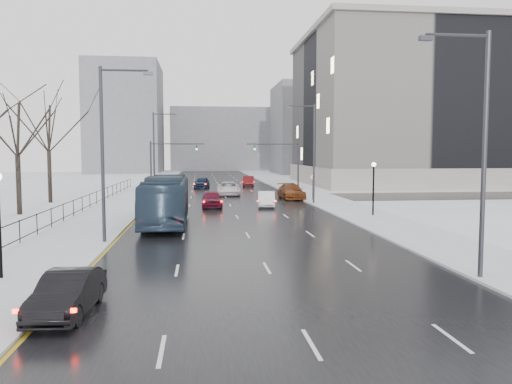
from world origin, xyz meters
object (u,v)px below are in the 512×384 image
object	(u,v)px
sedan_left_near	(67,293)
sedan_center_far	(202,183)
mast_signal_right	(289,162)
sedan_right_near	(267,199)
sedan_right_distant	(248,181)
mast_signal_left	(161,162)
bus	(166,200)
sedan_right_cross	(228,189)
tree_park_d	(20,216)
lamppost_r_mid	(374,181)
no_uturn_sign	(313,180)
streetlight_r_near	(479,143)
streetlight_r_mid	(312,149)
sedan_right_far	(291,191)
tree_park_e	(51,204)
sedan_center_near	(212,199)
streetlight_l_far	(156,149)
streetlight_l_near	(106,145)

from	to	relation	value
sedan_left_near	sedan_center_far	xyz separation A→B (m)	(4.55, 56.75, 0.12)
mast_signal_right	sedan_right_near	bearing A→B (deg)	-111.86
sedan_left_near	sedan_right_distant	size ratio (longest dim) A/B	0.88
mast_signal_left	bus	distance (m)	20.55
sedan_right_cross	mast_signal_left	bearing A→B (deg)	-154.28
tree_park_d	lamppost_r_mid	bearing A→B (deg)	-7.91
no_uturn_sign	sedan_right_distant	xyz separation A→B (m)	(-4.70, 23.50, -1.48)
streetlight_r_near	no_uturn_sign	xyz separation A→B (m)	(1.03, 34.00, -3.32)
streetlight_r_mid	sedan_right_cross	distance (m)	14.67
streetlight_r_near	sedan_center_far	world-z (taller)	streetlight_r_near
sedan_right_far	no_uturn_sign	bearing A→B (deg)	-45.99
bus	sedan_right_far	bearing A→B (deg)	55.18
tree_park_e	mast_signal_left	world-z (taller)	tree_park_e
tree_park_d	sedan_center_near	world-z (taller)	tree_park_d
streetlight_l_far	mast_signal_right	distance (m)	16.07
tree_park_d	mast_signal_left	bearing A→B (deg)	53.20
mast_signal_left	streetlight_l_near	bearing A→B (deg)	-91.72
streetlight_r_near	sedan_right_cross	size ratio (longest dim) A/B	1.71
tree_park_e	mast_signal_right	world-z (taller)	tree_park_e
tree_park_d	streetlight_l_near	xyz separation A→B (m)	(9.63, -14.00, 5.62)
sedan_right_near	sedan_center_far	distance (m)	26.61
streetlight_l_near	mast_signal_right	world-z (taller)	streetlight_l_near
lamppost_r_mid	mast_signal_left	distance (m)	25.71
streetlight_l_near	sedan_center_far	bearing A→B (deg)	82.86
tree_park_e	streetlight_r_near	size ratio (longest dim) A/B	1.35
mast_signal_left	sedan_right_near	distance (m)	14.93
streetlight_r_near	sedan_right_cross	distance (m)	42.54
sedan_right_distant	tree_park_e	bearing A→B (deg)	-127.45
streetlight_l_near	sedan_right_distant	bearing A→B (deg)	75.07
sedan_right_near	sedan_right_distant	world-z (taller)	sedan_right_distant
tree_park_d	sedan_center_far	bearing A→B (deg)	63.25
tree_park_e	streetlight_l_near	bearing A→B (deg)	-67.31
sedan_right_cross	sedan_right_far	xyz separation A→B (m)	(6.70, -5.68, 0.02)
streetlight_l_far	streetlight_l_near	bearing A→B (deg)	-90.00
no_uturn_sign	mast_signal_right	bearing A→B (deg)	115.11
sedan_center_near	sedan_right_cross	xyz separation A→B (m)	(2.35, 13.13, 0.02)
streetlight_r_mid	mast_signal_right	distance (m)	8.18
tree_park_e	sedan_right_near	distance (m)	22.37
sedan_right_far	tree_park_e	bearing A→B (deg)	-178.30
tree_park_e	sedan_right_near	size ratio (longest dim) A/B	3.02
no_uturn_sign	sedan_right_cross	world-z (taller)	no_uturn_sign
mast_signal_right	sedan_left_near	distance (m)	43.35
sedan_right_near	sedan_right_distant	size ratio (longest dim) A/B	0.94
streetlight_l_far	sedan_right_distant	world-z (taller)	streetlight_l_far
streetlight_r_mid	sedan_left_near	size ratio (longest dim) A/B	2.37
mast_signal_left	bus	world-z (taller)	mast_signal_left
bus	sedan_center_far	bearing A→B (deg)	85.53
streetlight_r_near	sedan_center_far	xyz separation A→B (m)	(-10.82, 54.05, -4.76)
lamppost_r_mid	bus	bearing A→B (deg)	-171.91
sedan_right_near	sedan_right_far	world-z (taller)	sedan_right_far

